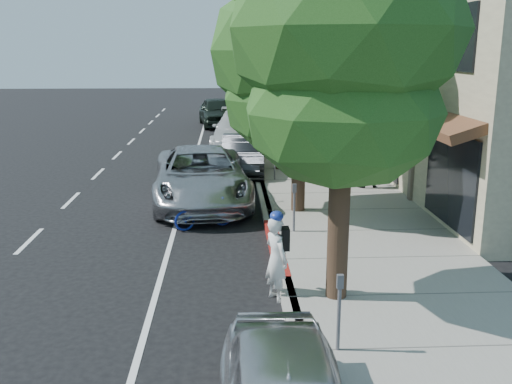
{
  "coord_description": "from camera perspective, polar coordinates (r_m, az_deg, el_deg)",
  "views": [
    {
      "loc": [
        -1.14,
        -12.0,
        4.74
      ],
      "look_at": [
        -0.46,
        1.45,
        1.35
      ],
      "focal_mm": 40.0,
      "sensor_mm": 36.0,
      "label": 1
    }
  ],
  "objects": [
    {
      "name": "white_pickup",
      "position": [
        27.28,
        -1.54,
        6.09
      ],
      "size": [
        2.97,
        6.54,
        1.86
      ],
      "primitive_type": "imported",
      "rotation": [
        0.0,
        0.0,
        -0.06
      ],
      "color": "silver",
      "rests_on": "ground"
    },
    {
      "name": "storefront_building",
      "position": [
        31.89,
        17.12,
        11.3
      ],
      "size": [
        10.0,
        36.0,
        7.0
      ],
      "primitive_type": "cube",
      "color": "beige",
      "rests_on": "ground"
    },
    {
      "name": "street_tree_3",
      "position": [
        28.08,
        1.3,
        13.87
      ],
      "size": [
        5.1,
        5.1,
        7.63
      ],
      "color": "black",
      "rests_on": "ground"
    },
    {
      "name": "cyclist",
      "position": [
        11.0,
        2.04,
        -6.69
      ],
      "size": [
        0.64,
        0.72,
        1.67
      ],
      "primitive_type": "imported",
      "rotation": [
        0.0,
        0.0,
        2.08
      ],
      "color": "white",
      "rests_on": "ground"
    },
    {
      "name": "bicycle",
      "position": [
        15.48,
        -5.24,
        -2.05
      ],
      "size": [
        1.78,
        1.2,
        0.88
      ],
      "primitive_type": "imported",
      "rotation": [
        0.0,
        0.0,
        1.98
      ],
      "color": "#162898",
      "rests_on": "ground"
    },
    {
      "name": "pedestrian",
      "position": [
        19.66,
        10.85,
        2.99
      ],
      "size": [
        0.93,
        0.77,
        1.75
      ],
      "primitive_type": "imported",
      "rotation": [
        0.0,
        0.0,
        3.27
      ],
      "color": "black",
      "rests_on": "sidewalk"
    },
    {
      "name": "sidewalk",
      "position": [
        20.83,
        6.68,
        1.09
      ],
      "size": [
        4.6,
        56.0,
        0.15
      ],
      "primitive_type": "cube",
      "color": "gray",
      "rests_on": "ground"
    },
    {
      "name": "silver_suv",
      "position": [
        17.95,
        -5.51,
        1.59
      ],
      "size": [
        3.34,
        6.41,
        1.72
      ],
      "primitive_type": "imported",
      "rotation": [
        0.0,
        0.0,
        0.08
      ],
      "color": "#AEAEB3",
      "rests_on": "ground"
    },
    {
      "name": "street_tree_0",
      "position": [
        10.21,
        8.93,
        15.09
      ],
      "size": [
        4.17,
        4.17,
        7.79
      ],
      "color": "black",
      "rests_on": "ground"
    },
    {
      "name": "dark_sedan",
      "position": [
        22.18,
        -1.3,
        3.74
      ],
      "size": [
        1.73,
        4.56,
        1.49
      ],
      "primitive_type": "imported",
      "rotation": [
        0.0,
        0.0,
        -0.04
      ],
      "color": "black",
      "rests_on": "ground"
    },
    {
      "name": "ground",
      "position": [
        12.96,
        2.37,
        -7.34
      ],
      "size": [
        120.0,
        120.0,
        0.0
      ],
      "primitive_type": "plane",
      "color": "black",
      "rests_on": "ground"
    },
    {
      "name": "street_tree_2",
      "position": [
        22.1,
        2.47,
        14.31
      ],
      "size": [
        3.77,
        3.77,
        7.51
      ],
      "color": "black",
      "rests_on": "ground"
    },
    {
      "name": "curb",
      "position": [
        20.57,
        0.35,
        1.02
      ],
      "size": [
        0.3,
        56.0,
        0.15
      ],
      "primitive_type": "cube",
      "color": "#9E998E",
      "rests_on": "ground"
    },
    {
      "name": "street_tree_1",
      "position": [
        16.14,
        4.49,
        13.56
      ],
      "size": [
        5.16,
        5.16,
        7.62
      ],
      "color": "black",
      "rests_on": "ground"
    },
    {
      "name": "dark_suv_far",
      "position": [
        36.28,
        -3.87,
        8.01
      ],
      "size": [
        2.74,
        5.44,
        1.78
      ],
      "primitive_type": "imported",
      "rotation": [
        0.0,
        0.0,
        0.13
      ],
      "color": "black",
      "rests_on": "ground"
    },
    {
      "name": "curb_red_segment",
      "position": [
        13.86,
        1.99,
        -5.54
      ],
      "size": [
        0.32,
        4.0,
        0.15
      ],
      "primitive_type": "cube",
      "color": "maroon",
      "rests_on": "ground"
    },
    {
      "name": "street_tree_5",
      "position": [
        40.06,
        0.01,
        13.89
      ],
      "size": [
        4.77,
        4.77,
        7.47
      ],
      "color": "black",
      "rests_on": "ground"
    },
    {
      "name": "street_tree_4",
      "position": [
        34.07,
        0.54,
        14.45
      ],
      "size": [
        4.76,
        4.76,
        7.95
      ],
      "color": "black",
      "rests_on": "ground"
    }
  ]
}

